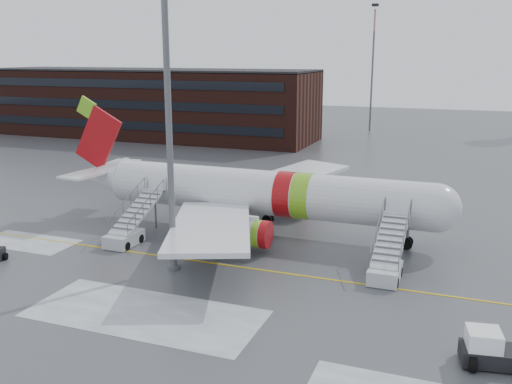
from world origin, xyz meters
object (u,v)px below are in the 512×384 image
at_px(airstair_aft, 129,230).
at_px(pushback_tug, 490,350).
at_px(airstair_fwd, 387,262).
at_px(light_mast_near, 167,65).
at_px(airliner, 254,193).

distance_m(airstair_aft, pushback_tug, 28.84).
height_order(airstair_fwd, pushback_tug, airstair_fwd).
bearing_deg(airstair_fwd, light_mast_near, -164.87).
height_order(airliner, light_mast_near, light_mast_near).
bearing_deg(airstair_aft, airliner, 37.97).
height_order(airliner, pushback_tug, airliner).
height_order(airstair_aft, pushback_tug, airstair_aft).
relative_size(pushback_tug, light_mast_near, 0.12).
xyz_separation_m(airliner, light_mast_near, (-2.13, -10.44, 10.84)).
bearing_deg(light_mast_near, airliner, 78.48).
relative_size(airliner, pushback_tug, 10.22).
distance_m(airliner, airstair_fwd, 14.12).
relative_size(airstair_aft, light_mast_near, 0.28).
height_order(airliner, airstair_aft, airliner).
relative_size(airstair_fwd, airstair_aft, 1.00).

